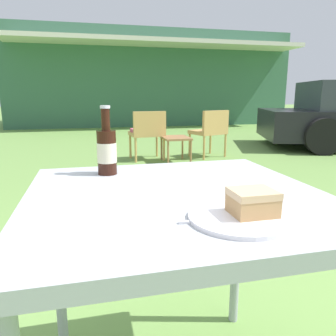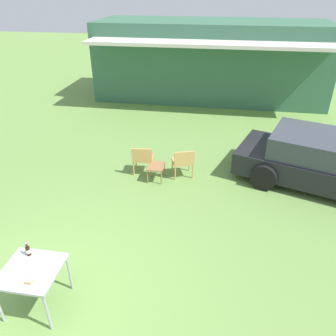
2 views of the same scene
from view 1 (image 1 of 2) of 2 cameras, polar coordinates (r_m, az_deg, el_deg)
cabin_building at (r=12.38m, az=-3.47°, el=15.11°), size 9.34×4.42×3.09m
wicker_chair_cushioned at (r=5.23m, az=-3.62°, el=6.48°), size 0.55×0.49×0.78m
wicker_chair_plain at (r=5.50m, az=7.41°, el=6.69°), size 0.63×0.59×0.78m
garden_side_table at (r=5.08m, az=1.35°, el=4.88°), size 0.40×0.50×0.39m
patio_table at (r=0.96m, az=1.42°, el=-8.56°), size 0.84×0.81×0.76m
cake_on_plate at (r=0.76m, az=13.38°, el=-7.17°), size 0.23×0.23×0.07m
cola_bottle_near at (r=1.16m, az=-10.62°, el=3.10°), size 0.07×0.07×0.24m
fork at (r=0.73m, az=9.06°, el=-9.11°), size 0.18×0.04×0.01m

